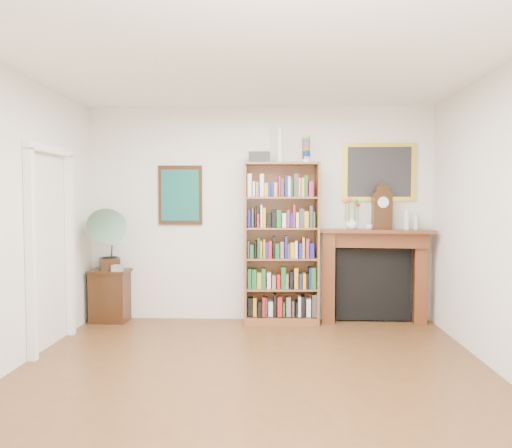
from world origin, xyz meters
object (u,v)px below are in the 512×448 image
Objects in this scene: side_cabinet at (110,296)px; gramophone at (106,236)px; teacup at (369,227)px; bookshelf at (281,234)px; bottle_left at (407,220)px; fireplace at (374,267)px; bottle_right at (416,221)px; mantel_clock at (382,208)px; flower_vase at (352,223)px; cd_stack at (117,268)px.

side_cabinet is 0.85× the size of gramophone.
bookshelf is at bearing 177.37° from teacup.
bookshelf reaches higher than bottle_left.
bookshelf reaches higher than gramophone.
gramophone is (-3.44, -0.18, 0.41)m from fireplace.
teacup is (3.34, -0.04, 0.91)m from side_cabinet.
teacup is at bearing 1.17° from side_cabinet.
bottle_right is (3.96, 0.15, 0.18)m from gramophone.
bottle_right is (0.61, 0.10, 0.07)m from teacup.
mantel_clock is 6.70× the size of teacup.
bookshelf reaches higher than flower_vase.
fireplace is at bearing 162.28° from mantel_clock.
gramophone is at bearing -178.35° from bottle_left.
mantel_clock is at bearing 31.82° from teacup.
bookshelf is 11.87× the size of bottle_right.
side_cabinet is at bearing -179.11° from bottle_right.
bottle_right is at bearing 9.37° from teacup.
gramophone is 4.00× the size of bottle_right.
fireplace is at bearing 55.21° from teacup.
bottle_left is (3.82, 0.02, 0.99)m from side_cabinet.
bottle_right is at bearing -21.49° from gramophone.
flower_vase is at bearing -1.32° from bookshelf.
mantel_clock is at bearing 3.06° from side_cabinet.
teacup is 0.62m from bottle_right.
flower_vase is (-0.30, -0.06, 0.57)m from fireplace.
gramophone reaches higher than bottle_left.
fireplace is at bearing -20.59° from gramophone.
cd_stack is at bearing -170.47° from fireplace.
mantel_clock is at bearing 178.23° from bottle_right.
gramophone is 9.74× the size of teacup.
gramophone is at bearing -179.16° from teacup.
cd_stack is (-3.29, -0.22, 0.00)m from fireplace.
gramophone is at bearing -95.34° from side_cabinet.
gramophone is 3.33× the size of bottle_left.
fireplace is 0.73m from bottle_left.
side_cabinet is 5.67× the size of cd_stack.
bottle_right is (0.82, 0.02, 0.02)m from flower_vase.
flower_vase reaches higher than teacup.
cd_stack is 1.46× the size of teacup.
mantel_clock is (1.29, 0.06, 0.33)m from bookshelf.
gramophone is (-2.24, -0.10, -0.02)m from bookshelf.
bookshelf is 28.90× the size of teacup.
bookshelf is 1.33m from mantel_clock.
bookshelf is at bearing -178.34° from flower_vase.
bottle_right is at bearing 1.80° from fireplace.
flower_vase is 0.78× the size of bottle_right.
teacup is at bearing -172.80° from bottle_left.
cd_stack is at bearing -39.46° from side_cabinet.
teacup is at bearing -22.82° from gramophone.
side_cabinet is at bearing 177.11° from mantel_clock.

